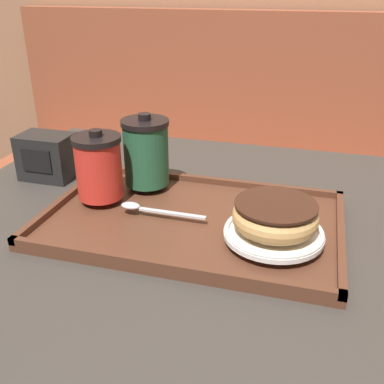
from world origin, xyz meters
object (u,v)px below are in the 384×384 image
Objects in this scene: donut_chocolate_glazed at (275,216)px; spoon at (143,208)px; napkin_dispenser at (47,157)px; coffee_cup_front at (99,166)px; coffee_cup_rear at (146,152)px.

donut_chocolate_glazed reaches higher than spoon.
napkin_dispenser is at bearing 162.52° from donut_chocolate_glazed.
donut_chocolate_glazed is 0.53m from napkin_dispenser.
coffee_cup_front is 0.12m from spoon.
coffee_cup_rear is 0.91× the size of spoon.
spoon is 1.40× the size of napkin_dispenser.
coffee_cup_front is 0.20m from napkin_dispenser.
coffee_cup_front is 0.96× the size of donut_chocolate_glazed.
coffee_cup_front is 1.16× the size of napkin_dispenser.
donut_chocolate_glazed is 0.23m from spoon.
coffee_cup_front is 0.83× the size of spoon.
spoon is (0.04, -0.11, -0.06)m from coffee_cup_rear.
donut_chocolate_glazed is 0.86× the size of spoon.
donut_chocolate_glazed is at bearing -10.46° from coffee_cup_front.
napkin_dispenser is (-0.24, 0.02, -0.04)m from coffee_cup_rear.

